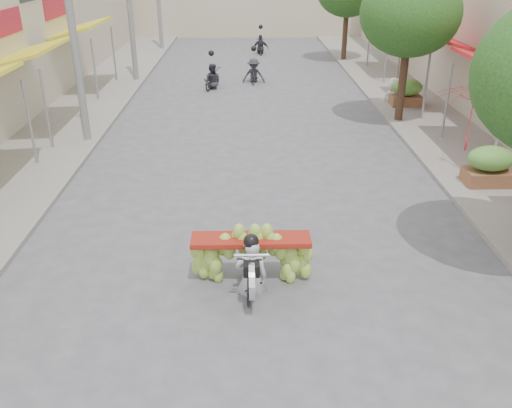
# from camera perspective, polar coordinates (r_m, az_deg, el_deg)

# --- Properties ---
(sidewalk_left) EXTENTS (4.00, 60.00, 0.12)m
(sidewalk_left) POSITION_cam_1_polar(r_m,az_deg,el_deg) (22.00, -19.37, 8.80)
(sidewalk_left) COLOR gray
(sidewalk_left) RESTS_ON ground
(sidewalk_right) EXTENTS (4.00, 60.00, 0.12)m
(sidewalk_right) POSITION_cam_1_polar(r_m,az_deg,el_deg) (22.14, 18.09, 9.08)
(sidewalk_right) COLOR gray
(sidewalk_right) RESTS_ON ground
(utility_pole_mid) EXTENTS (0.60, 0.24, 8.00)m
(utility_pole_mid) POSITION_cam_1_polar(r_m,az_deg,el_deg) (17.98, -18.97, 18.42)
(utility_pole_mid) COLOR slate
(utility_pole_mid) RESTS_ON ground
(street_tree_mid) EXTENTS (3.40, 3.40, 5.25)m
(street_tree_mid) POSITION_cam_1_polar(r_m,az_deg,el_deg) (20.04, 15.93, 18.68)
(street_tree_mid) COLOR #3A2719
(street_tree_mid) RESTS_ON ground
(produce_crate_mid) EXTENTS (1.20, 0.88, 1.16)m
(produce_crate_mid) POSITION_cam_1_polar(r_m,az_deg,el_deg) (15.47, 23.44, 4.02)
(produce_crate_mid) COLOR brown
(produce_crate_mid) RESTS_ON ground
(produce_crate_far) EXTENTS (1.20, 0.88, 1.16)m
(produce_crate_far) POSITION_cam_1_polar(r_m,az_deg,el_deg) (22.66, 15.59, 11.46)
(produce_crate_far) COLOR brown
(produce_crate_far) RESTS_ON ground
(banana_motorbike) EXTENTS (2.22, 1.79, 2.04)m
(banana_motorbike) POSITION_cam_1_polar(r_m,az_deg,el_deg) (10.00, -0.52, -5.32)
(banana_motorbike) COLOR black
(banana_motorbike) RESTS_ON ground
(market_umbrella) EXTENTS (2.50, 2.50, 1.84)m
(market_umbrella) POSITION_cam_1_polar(r_m,az_deg,el_deg) (15.73, 22.21, 11.50)
(market_umbrella) COLOR red
(market_umbrella) RESTS_ON ground
(pedestrian) EXTENTS (0.95, 0.60, 1.87)m
(pedestrian) POSITION_cam_1_polar(r_m,az_deg,el_deg) (23.10, 14.44, 12.72)
(pedestrian) COLOR silver
(pedestrian) RESTS_ON ground
(bg_motorbike_a) EXTENTS (1.03, 1.71, 1.95)m
(bg_motorbike_a) POSITION_cam_1_polar(r_m,az_deg,el_deg) (25.17, -4.67, 13.67)
(bg_motorbike_a) COLOR black
(bg_motorbike_a) RESTS_ON ground
(bg_motorbike_b) EXTENTS (1.07, 1.75, 1.95)m
(bg_motorbike_b) POSITION_cam_1_polar(r_m,az_deg,el_deg) (26.28, -0.25, 14.46)
(bg_motorbike_b) COLOR black
(bg_motorbike_b) RESTS_ON ground
(bg_motorbike_c) EXTENTS (0.98, 1.50, 1.95)m
(bg_motorbike_c) POSITION_cam_1_polar(r_m,az_deg,el_deg) (33.89, 0.49, 16.88)
(bg_motorbike_c) COLOR black
(bg_motorbike_c) RESTS_ON ground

